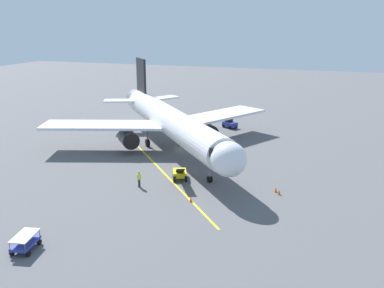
{
  "coord_description": "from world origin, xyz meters",
  "views": [
    {
      "loc": [
        -20.22,
        56.35,
        17.51
      ],
      "look_at": [
        -3.27,
        7.58,
        3.0
      ],
      "focal_mm": 41.23,
      "sensor_mm": 36.0,
      "label": 1
    }
  ],
  "objects_px": {
    "belt_loader_starboard_side": "(180,173)",
    "baggage_cart_portside": "(25,242)",
    "tug_near_nose": "(230,124)",
    "safety_cone_nose_left": "(279,192)",
    "safety_cone_wing_port": "(191,199)",
    "safety_cone_nose_right": "(276,190)",
    "ground_crew_marshaller": "(139,179)",
    "airplane": "(170,122)"
  },
  "relations": [
    {
      "from": "safety_cone_nose_left",
      "to": "safety_cone_nose_right",
      "type": "relative_size",
      "value": 1.0
    },
    {
      "from": "belt_loader_starboard_side",
      "to": "safety_cone_nose_right",
      "type": "height_order",
      "value": "belt_loader_starboard_side"
    },
    {
      "from": "baggage_cart_portside",
      "to": "safety_cone_wing_port",
      "type": "bearing_deg",
      "value": -124.64
    },
    {
      "from": "ground_crew_marshaller",
      "to": "belt_loader_starboard_side",
      "type": "relative_size",
      "value": 0.37
    },
    {
      "from": "ground_crew_marshaller",
      "to": "baggage_cart_portside",
      "type": "relative_size",
      "value": 0.6
    },
    {
      "from": "airplane",
      "to": "ground_crew_marshaller",
      "type": "xyz_separation_m",
      "value": [
        -2.12,
        14.51,
        -3.12
      ]
    },
    {
      "from": "ground_crew_marshaller",
      "to": "safety_cone_nose_right",
      "type": "distance_m",
      "value": 14.69
    },
    {
      "from": "tug_near_nose",
      "to": "safety_cone_wing_port",
      "type": "xyz_separation_m",
      "value": [
        -4.24,
        31.97,
        -0.43
      ]
    },
    {
      "from": "safety_cone_nose_right",
      "to": "safety_cone_wing_port",
      "type": "distance_m",
      "value": 9.34
    },
    {
      "from": "ground_crew_marshaller",
      "to": "safety_cone_nose_left",
      "type": "relative_size",
      "value": 3.11
    },
    {
      "from": "tug_near_nose",
      "to": "belt_loader_starboard_side",
      "type": "bearing_deg",
      "value": 91.92
    },
    {
      "from": "ground_crew_marshaller",
      "to": "safety_cone_wing_port",
      "type": "distance_m",
      "value": 6.99
    },
    {
      "from": "airplane",
      "to": "ground_crew_marshaller",
      "type": "distance_m",
      "value": 14.99
    },
    {
      "from": "airplane",
      "to": "safety_cone_nose_left",
      "type": "bearing_deg",
      "value": 145.21
    },
    {
      "from": "airplane",
      "to": "safety_cone_wing_port",
      "type": "relative_size",
      "value": 61.24
    },
    {
      "from": "baggage_cart_portside",
      "to": "airplane",
      "type": "bearing_deg",
      "value": -90.77
    },
    {
      "from": "tug_near_nose",
      "to": "safety_cone_nose_left",
      "type": "height_order",
      "value": "tug_near_nose"
    },
    {
      "from": "safety_cone_wing_port",
      "to": "safety_cone_nose_right",
      "type": "bearing_deg",
      "value": -144.57
    },
    {
      "from": "belt_loader_starboard_side",
      "to": "safety_cone_nose_right",
      "type": "distance_m",
      "value": 10.99
    },
    {
      "from": "belt_loader_starboard_side",
      "to": "safety_cone_nose_left",
      "type": "height_order",
      "value": "belt_loader_starboard_side"
    },
    {
      "from": "baggage_cart_portside",
      "to": "belt_loader_starboard_side",
      "type": "distance_m",
      "value": 19.93
    },
    {
      "from": "ground_crew_marshaller",
      "to": "safety_cone_nose_right",
      "type": "bearing_deg",
      "value": -166.59
    },
    {
      "from": "tug_near_nose",
      "to": "safety_cone_wing_port",
      "type": "bearing_deg",
      "value": 97.56
    },
    {
      "from": "airplane",
      "to": "belt_loader_starboard_side",
      "type": "xyz_separation_m",
      "value": [
        -5.42,
        10.76,
        -3.29
      ]
    },
    {
      "from": "airplane",
      "to": "baggage_cart_portside",
      "type": "bearing_deg",
      "value": 89.23
    },
    {
      "from": "safety_cone_nose_right",
      "to": "safety_cone_wing_port",
      "type": "xyz_separation_m",
      "value": [
        7.61,
        5.42,
        0.0
      ]
    },
    {
      "from": "belt_loader_starboard_side",
      "to": "baggage_cart_portside",
      "type": "bearing_deg",
      "value": 73.01
    },
    {
      "from": "safety_cone_wing_port",
      "to": "belt_loader_starboard_side",
      "type": "bearing_deg",
      "value": -59.69
    },
    {
      "from": "airplane",
      "to": "safety_cone_nose_right",
      "type": "xyz_separation_m",
      "value": [
        -16.4,
        11.1,
        -3.73
      ]
    },
    {
      "from": "ground_crew_marshaller",
      "to": "baggage_cart_portside",
      "type": "distance_m",
      "value": 15.52
    },
    {
      "from": "baggage_cart_portside",
      "to": "safety_cone_nose_right",
      "type": "height_order",
      "value": "baggage_cart_portside"
    },
    {
      "from": "airplane",
      "to": "ground_crew_marshaller",
      "type": "relative_size",
      "value": 19.7
    },
    {
      "from": "ground_crew_marshaller",
      "to": "safety_cone_wing_port",
      "type": "bearing_deg",
      "value": 163.21
    },
    {
      "from": "airplane",
      "to": "baggage_cart_portside",
      "type": "relative_size",
      "value": 11.91
    },
    {
      "from": "tug_near_nose",
      "to": "belt_loader_starboard_side",
      "type": "height_order",
      "value": "belt_loader_starboard_side"
    },
    {
      "from": "baggage_cart_portside",
      "to": "safety_cone_wing_port",
      "type": "xyz_separation_m",
      "value": [
        -9.19,
        -13.3,
        -0.38
      ]
    },
    {
      "from": "baggage_cart_portside",
      "to": "tug_near_nose",
      "type": "bearing_deg",
      "value": -96.23
    },
    {
      "from": "airplane",
      "to": "baggage_cart_portside",
      "type": "xyz_separation_m",
      "value": [
        0.4,
        29.82,
        -3.35
      ]
    },
    {
      "from": "safety_cone_nose_left",
      "to": "safety_cone_wing_port",
      "type": "height_order",
      "value": "same"
    },
    {
      "from": "tug_near_nose",
      "to": "safety_cone_nose_left",
      "type": "bearing_deg",
      "value": 114.37
    },
    {
      "from": "baggage_cart_portside",
      "to": "safety_cone_nose_right",
      "type": "bearing_deg",
      "value": -131.91
    },
    {
      "from": "airplane",
      "to": "safety_cone_wing_port",
      "type": "distance_m",
      "value": 19.08
    }
  ]
}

